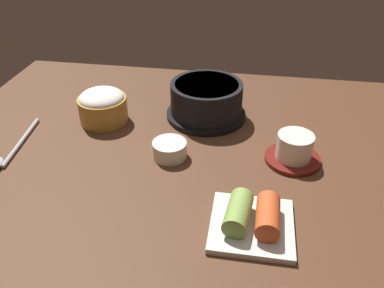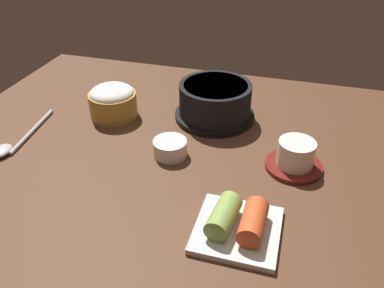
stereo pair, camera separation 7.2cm
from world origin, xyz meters
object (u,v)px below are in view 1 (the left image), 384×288
Objects in this scene: rice_bowl at (103,105)px; banchan_cup_center at (170,149)px; kimchi_plate at (252,219)px; stone_pot at (206,100)px; spoon at (3,156)px; tea_cup_with_saucer at (294,151)px.

banchan_cup_center is (16.59, -10.80, -1.97)cm from rice_bowl.
stone_pot is at bearing 109.02° from kimchi_plate.
kimchi_plate is 0.64× the size of spoon.
banchan_cup_center is at bearing 10.83° from spoon.
tea_cup_with_saucer is at bearing 69.18° from kimchi_plate.
banchan_cup_center reaches higher than spoon.
tea_cup_with_saucer reaches higher than spoon.
tea_cup_with_saucer is (39.09, -8.93, -1.18)cm from rice_bowl.
stone_pot reaches higher than banchan_cup_center.
banchan_cup_center is at bearing -33.06° from rice_bowl.
tea_cup_with_saucer is 0.53× the size of spoon.
rice_bowl reaches higher than kimchi_plate.
rice_bowl is at bearing -166.10° from stone_pot.
banchan_cup_center is 0.33× the size of spoon.
tea_cup_with_saucer is 0.83× the size of kimchi_plate.
banchan_cup_center is 30.82cm from spoon.
stone_pot is 2.70× the size of banchan_cup_center.
stone_pot is 41.34cm from spoon.
banchan_cup_center is (-4.68, -16.06, -2.31)cm from stone_pot.
stone_pot is 1.68× the size of rice_bowl.
rice_bowl is at bearing 146.94° from banchan_cup_center.
tea_cup_with_saucer is at bearing 8.25° from spoon.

